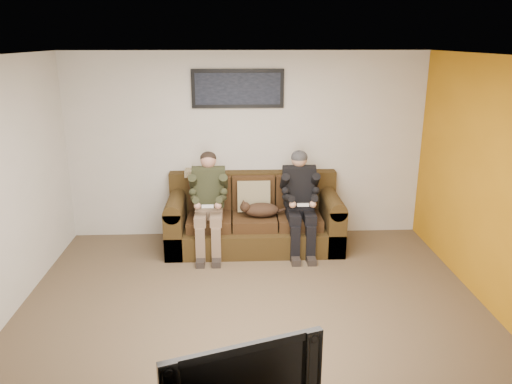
{
  "coord_description": "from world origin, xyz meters",
  "views": [
    {
      "loc": [
        -0.18,
        -4.62,
        2.76
      ],
      "look_at": [
        0.08,
        1.2,
        0.95
      ],
      "focal_mm": 35.0,
      "sensor_mm": 36.0,
      "label": 1
    }
  ],
  "objects_px": {
    "cat": "(260,210)",
    "framed_poster": "(238,89)",
    "person_left": "(209,197)",
    "person_right": "(300,196)",
    "television": "(239,377)",
    "sofa": "(254,219)"
  },
  "relations": [
    {
      "from": "sofa",
      "to": "framed_poster",
      "type": "relative_size",
      "value": 1.87
    },
    {
      "from": "cat",
      "to": "television",
      "type": "relative_size",
      "value": 0.63
    },
    {
      "from": "person_right",
      "to": "framed_poster",
      "type": "relative_size",
      "value": 1.07
    },
    {
      "from": "sofa",
      "to": "person_right",
      "type": "height_order",
      "value": "person_right"
    },
    {
      "from": "framed_poster",
      "to": "cat",
      "type": "bearing_deg",
      "value": -64.81
    },
    {
      "from": "sofa",
      "to": "person_left",
      "type": "height_order",
      "value": "person_left"
    },
    {
      "from": "sofa",
      "to": "television",
      "type": "bearing_deg",
      "value": -93.84
    },
    {
      "from": "cat",
      "to": "framed_poster",
      "type": "height_order",
      "value": "framed_poster"
    },
    {
      "from": "person_right",
      "to": "framed_poster",
      "type": "xyz_separation_m",
      "value": [
        -0.8,
        0.58,
        1.34
      ]
    },
    {
      "from": "person_right",
      "to": "television",
      "type": "height_order",
      "value": "person_right"
    },
    {
      "from": "person_left",
      "to": "television",
      "type": "relative_size",
      "value": 1.27
    },
    {
      "from": "sofa",
      "to": "framed_poster",
      "type": "bearing_deg",
      "value": 117.61
    },
    {
      "from": "framed_poster",
      "to": "television",
      "type": "height_order",
      "value": "framed_poster"
    },
    {
      "from": "cat",
      "to": "television",
      "type": "distance_m",
      "value": 3.6
    },
    {
      "from": "person_left",
      "to": "cat",
      "type": "bearing_deg",
      "value": -0.42
    },
    {
      "from": "cat",
      "to": "sofa",
      "type": "bearing_deg",
      "value": 110.33
    },
    {
      "from": "person_right",
      "to": "person_left",
      "type": "bearing_deg",
      "value": -179.98
    },
    {
      "from": "framed_poster",
      "to": "television",
      "type": "distance_m",
      "value": 4.4
    },
    {
      "from": "person_right",
      "to": "sofa",
      "type": "bearing_deg",
      "value": 162.0
    },
    {
      "from": "person_left",
      "to": "person_right",
      "type": "relative_size",
      "value": 0.99
    },
    {
      "from": "sofa",
      "to": "framed_poster",
      "type": "distance_m",
      "value": 1.79
    },
    {
      "from": "person_right",
      "to": "television",
      "type": "relative_size",
      "value": 1.28
    }
  ]
}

